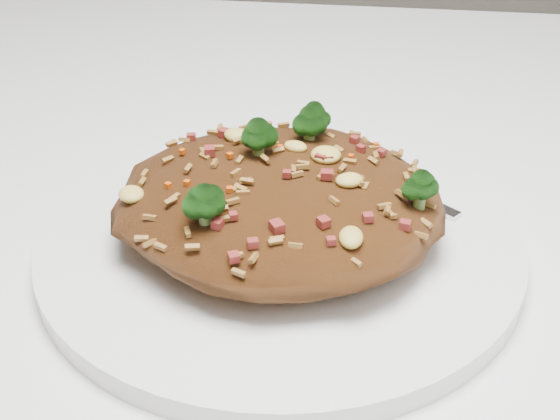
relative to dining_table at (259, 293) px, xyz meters
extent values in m
cube|color=white|center=(0.00, 0.00, 0.07)|extent=(1.20, 0.80, 0.04)
cylinder|color=white|center=(0.02, -0.07, 0.10)|extent=(0.29, 0.29, 0.01)
ellipsoid|color=brown|center=(0.02, -0.07, 0.13)|extent=(0.19, 0.18, 0.04)
ellipsoid|color=#0C3607|center=(0.01, -0.05, 0.16)|extent=(0.02, 0.02, 0.02)
ellipsoid|color=#0C3607|center=(-0.01, -0.12, 0.15)|extent=(0.02, 0.02, 0.02)
ellipsoid|color=#0C3607|center=(0.10, -0.08, 0.15)|extent=(0.02, 0.02, 0.02)
ellipsoid|color=#0C3607|center=(0.04, -0.01, 0.15)|extent=(0.02, 0.02, 0.02)
ellipsoid|color=#0C3607|center=(0.04, -0.02, 0.16)|extent=(0.02, 0.02, 0.02)
cube|color=silver|center=(0.10, -0.02, 0.11)|extent=(0.08, 0.07, 0.00)
cube|color=silver|center=(0.03, 0.04, 0.11)|extent=(0.04, 0.04, 0.00)
camera|label=1|loc=(0.07, -0.45, 0.37)|focal=50.00mm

